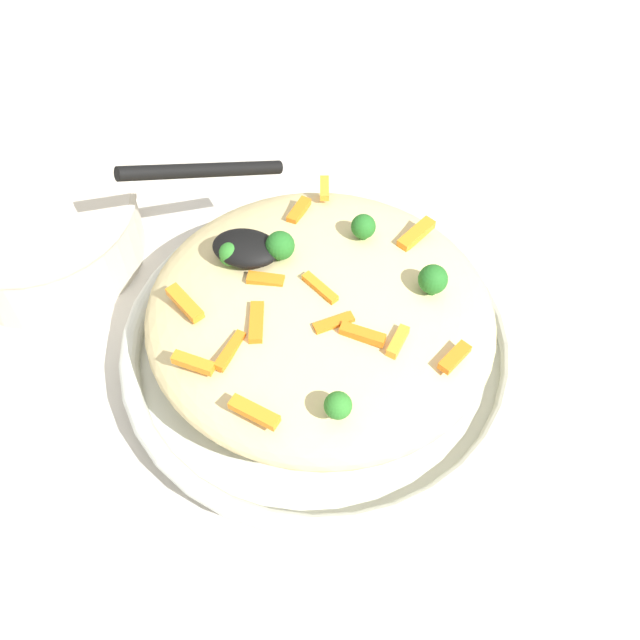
% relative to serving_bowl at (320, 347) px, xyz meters
% --- Properties ---
extents(ground_plane, '(2.40, 2.40, 0.00)m').
position_rel_serving_bowl_xyz_m(ground_plane, '(0.00, 0.00, -0.02)').
color(ground_plane, beige).
extents(serving_bowl, '(0.35, 0.35, 0.04)m').
position_rel_serving_bowl_xyz_m(serving_bowl, '(0.00, 0.00, 0.00)').
color(serving_bowl, silver).
rests_on(serving_bowl, ground_plane).
extents(pasta_mound, '(0.29, 0.28, 0.07)m').
position_rel_serving_bowl_xyz_m(pasta_mound, '(0.00, 0.00, 0.05)').
color(pasta_mound, '#DBC689').
rests_on(pasta_mound, serving_bowl).
extents(carrot_piece_0, '(0.03, 0.01, 0.01)m').
position_rel_serving_bowl_xyz_m(carrot_piece_0, '(0.04, -0.00, 0.08)').
color(carrot_piece_0, orange).
rests_on(carrot_piece_0, pasta_mound).
extents(carrot_piece_1, '(0.03, 0.03, 0.01)m').
position_rel_serving_bowl_xyz_m(carrot_piece_1, '(0.00, -0.00, 0.08)').
color(carrot_piece_1, orange).
rests_on(carrot_piece_1, pasta_mound).
extents(carrot_piece_2, '(0.02, 0.03, 0.01)m').
position_rel_serving_bowl_xyz_m(carrot_piece_2, '(-0.11, 0.04, 0.08)').
color(carrot_piece_2, orange).
rests_on(carrot_piece_2, pasta_mound).
extents(carrot_piece_3, '(0.01, 0.03, 0.01)m').
position_rel_serving_bowl_xyz_m(carrot_piece_3, '(0.02, -0.12, 0.08)').
color(carrot_piece_3, orange).
rests_on(carrot_piece_3, pasta_mound).
extents(carrot_piece_4, '(0.03, 0.04, 0.01)m').
position_rel_serving_bowl_xyz_m(carrot_piece_4, '(-0.06, -0.08, 0.08)').
color(carrot_piece_4, orange).
rests_on(carrot_piece_4, pasta_mound).
extents(carrot_piece_5, '(0.03, 0.03, 0.01)m').
position_rel_serving_bowl_xyz_m(carrot_piece_5, '(-0.02, 0.03, 0.08)').
color(carrot_piece_5, orange).
rests_on(carrot_piece_5, pasta_mound).
extents(carrot_piece_6, '(0.04, 0.03, 0.01)m').
position_rel_serving_bowl_xyz_m(carrot_piece_6, '(0.10, 0.04, 0.08)').
color(carrot_piece_6, orange).
rests_on(carrot_piece_6, pasta_mound).
extents(carrot_piece_7, '(0.04, 0.02, 0.01)m').
position_rel_serving_bowl_xyz_m(carrot_piece_7, '(0.02, 0.12, 0.08)').
color(carrot_piece_7, orange).
rests_on(carrot_piece_7, pasta_mound).
extents(carrot_piece_8, '(0.03, 0.01, 0.01)m').
position_rel_serving_bowl_xyz_m(carrot_piece_8, '(0.08, 0.09, 0.08)').
color(carrot_piece_8, orange).
rests_on(carrot_piece_8, pasta_mound).
extents(carrot_piece_9, '(0.04, 0.01, 0.01)m').
position_rel_serving_bowl_xyz_m(carrot_piece_9, '(-0.04, 0.04, 0.08)').
color(carrot_piece_9, orange).
rests_on(carrot_piece_9, pasta_mound).
extents(carrot_piece_10, '(0.02, 0.04, 0.01)m').
position_rel_serving_bowl_xyz_m(carrot_piece_10, '(0.04, 0.04, 0.08)').
color(carrot_piece_10, orange).
rests_on(carrot_piece_10, pasta_mound).
extents(carrot_piece_11, '(0.02, 0.03, 0.01)m').
position_rel_serving_bowl_xyz_m(carrot_piece_11, '(0.04, -0.08, 0.08)').
color(carrot_piece_11, orange).
rests_on(carrot_piece_11, pasta_mound).
extents(carrot_piece_12, '(0.02, 0.04, 0.01)m').
position_rel_serving_bowl_xyz_m(carrot_piece_12, '(0.05, 0.07, 0.08)').
color(carrot_piece_12, orange).
rests_on(carrot_piece_12, pasta_mound).
extents(carrot_piece_13, '(0.01, 0.03, 0.01)m').
position_rel_serving_bowl_xyz_m(carrot_piece_13, '(-0.07, 0.03, 0.08)').
color(carrot_piece_13, orange).
rests_on(carrot_piece_13, pasta_mound).
extents(broccoli_floret_0, '(0.02, 0.02, 0.03)m').
position_rel_serving_bowl_xyz_m(broccoli_floret_0, '(-0.09, -0.02, 0.09)').
color(broccoli_floret_0, '#205B1C').
rests_on(broccoli_floret_0, pasta_mound).
extents(broccoli_floret_1, '(0.02, 0.02, 0.03)m').
position_rel_serving_bowl_xyz_m(broccoli_floret_1, '(0.04, -0.03, 0.09)').
color(broccoli_floret_1, '#205B1C').
rests_on(broccoli_floret_1, pasta_mound).
extents(broccoli_floret_2, '(0.02, 0.02, 0.03)m').
position_rel_serving_bowl_xyz_m(broccoli_floret_2, '(-0.02, -0.07, 0.09)').
color(broccoli_floret_2, '#205B1C').
rests_on(broccoli_floret_2, pasta_mound).
extents(broccoli_floret_3, '(0.02, 0.02, 0.02)m').
position_rel_serving_bowl_xyz_m(broccoli_floret_3, '(-0.04, 0.10, 0.09)').
color(broccoli_floret_3, '#296820').
rests_on(broccoli_floret_3, pasta_mound).
extents(broccoli_floret_4, '(0.02, 0.02, 0.02)m').
position_rel_serving_bowl_xyz_m(broccoli_floret_4, '(0.08, -0.01, 0.09)').
color(broccoli_floret_4, '#296820').
rests_on(broccoli_floret_4, pasta_mound).
extents(serving_spoon, '(0.13, 0.12, 0.07)m').
position_rel_serving_bowl_xyz_m(serving_spoon, '(0.08, -0.04, 0.10)').
color(serving_spoon, black).
rests_on(serving_spoon, pasta_mound).
extents(companion_bowl, '(0.20, 0.20, 0.07)m').
position_rel_serving_bowl_xyz_m(companion_bowl, '(0.29, -0.06, 0.02)').
color(companion_bowl, beige).
rests_on(companion_bowl, ground_plane).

